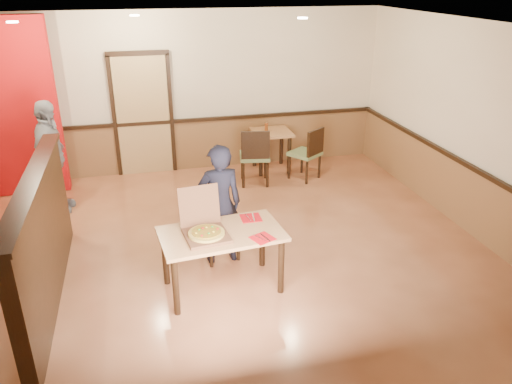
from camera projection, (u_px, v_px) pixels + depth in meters
The scene contains 26 objects.
floor at pixel (226, 265), 6.22m from camera, with size 7.00×7.00×0.00m, color #CB784F.
ceiling at pixel (219, 31), 5.09m from camera, with size 7.00×7.00×0.00m, color black.
wall_back at pixel (188, 93), 8.77m from camera, with size 7.00×7.00×0.00m, color beige.
wall_right at pixel (491, 137), 6.42m from camera, with size 7.00×7.00×0.00m, color beige.
wainscot_back at pixel (191, 145), 9.12m from camera, with size 7.00×0.04×0.90m, color brown.
chair_rail_back at pixel (189, 120), 8.92m from camera, with size 7.00×0.06×0.06m, color black.
wainscot_right at pixel (476, 204), 6.79m from camera, with size 0.04×7.00×0.90m, color brown.
chair_rail_right at pixel (481, 172), 6.60m from camera, with size 0.06×7.00×0.06m, color black.
back_door at pixel (143, 116), 8.70m from camera, with size 0.90×0.06×2.10m, color tan.
booth_partition at pixel (43, 239), 5.31m from camera, with size 0.20×3.10×1.44m.
red_accent_panel at pixel (3, 110), 7.69m from camera, with size 1.60×0.20×2.78m, color #B20C0F.
spot_a at pixel (12, 22), 6.20m from camera, with size 0.14×0.14×0.02m, color #FFD9B2.
spot_b at pixel (135, 15), 7.15m from camera, with size 0.14×0.14×0.02m, color #FFD9B2.
spot_c at pixel (303, 18), 6.74m from camera, with size 0.14×0.14×0.02m, color #FFD9B2.
main_table at pixel (222, 241), 5.53m from camera, with size 1.42×0.90×0.72m.
diner_chair at pixel (217, 220), 6.27m from camera, with size 0.53×0.53×0.89m.
side_chair_left at pixel (255, 155), 8.37m from camera, with size 0.57×0.57×0.99m.
side_chair_right at pixel (308, 152), 8.60m from camera, with size 0.64×0.64×0.93m.
side_table at pixel (272, 141), 9.02m from camera, with size 0.69×0.69×0.73m.
diner at pixel (220, 205), 6.03m from camera, with size 0.56×0.37×1.53m, color black.
passerby at pixel (51, 158), 7.32m from camera, with size 1.00×0.42×1.70m, color gray.
pizza_box at pixel (205, 230), 5.41m from camera, with size 0.52×0.59×0.48m.
pizza at pixel (206, 233), 5.37m from camera, with size 0.39×0.39×0.03m, color gold.
napkin_near at pixel (262, 238), 5.36m from camera, with size 0.29×0.29×0.01m.
napkin_far at pixel (251, 218), 5.81m from camera, with size 0.24×0.24×0.01m.
condiment at pixel (266, 127), 8.93m from camera, with size 0.06×0.06×0.15m, color brown.
Camera 1 is at (-0.90, -5.26, 3.34)m, focal length 35.00 mm.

